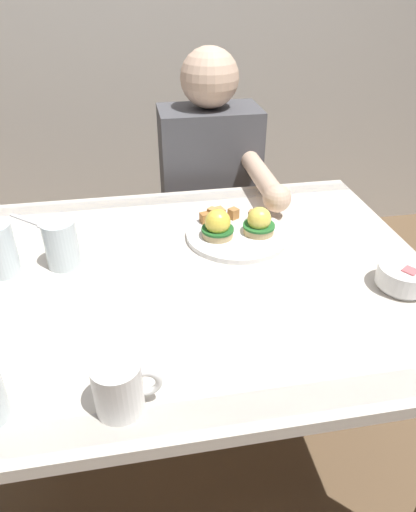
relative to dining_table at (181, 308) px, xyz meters
name	(u,v)px	position (x,y,z in m)	size (l,w,h in m)	color
ground_plane	(187,461)	(0.00, 0.00, -0.63)	(6.00, 6.00, 0.00)	brown
dining_table	(181,308)	(0.00, 0.00, 0.00)	(1.20, 0.90, 0.74)	silver
eggs_benedict_plate	(237,229)	(0.17, 0.14, 0.13)	(0.27, 0.27, 0.09)	white
fruit_bowl	(404,276)	(0.48, -0.14, 0.14)	(0.12, 0.12, 0.06)	white
coffee_mug	(119,385)	(-0.14, -0.36, 0.16)	(0.11, 0.08, 0.09)	white
fork	(32,222)	(-0.38, 0.31, 0.11)	(0.13, 0.12, 0.00)	silver
water_glass_near	(1,253)	(-0.40, 0.07, 0.16)	(0.07, 0.07, 0.13)	silver
water_glass_extra	(62,247)	(-0.27, 0.08, 0.16)	(0.08, 0.08, 0.12)	silver
diner_person	(212,194)	(0.19, 0.60, 0.02)	(0.34, 0.54, 1.14)	#33333D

